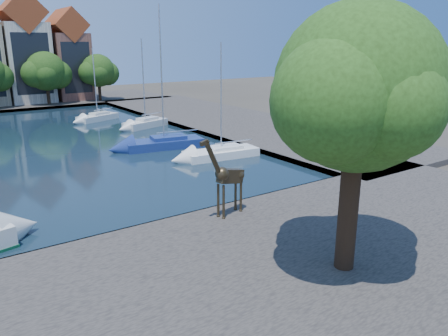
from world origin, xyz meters
name	(u,v)px	position (x,y,z in m)	size (l,w,h in m)	color
ground	(97,244)	(0.00, 0.00, 0.00)	(160.00, 160.00, 0.00)	#38332B
water_basin	(9,149)	(0.00, 24.00, 0.04)	(38.00, 50.00, 0.08)	black
near_quay	(161,308)	(0.00, -7.00, 0.25)	(50.00, 14.00, 0.50)	#47423D
right_quay	(229,121)	(25.00, 24.00, 0.25)	(14.00, 52.00, 0.50)	#47423D
plane_tree	(360,94)	(7.62, -9.01, 7.67)	(8.32, 6.40, 10.62)	#332114
townhouse_east_mid	(25,52)	(8.50, 55.99, 8.10)	(6.43, 9.18, 16.65)	beige
townhouse_east_end	(68,58)	(15.00, 55.99, 7.11)	(5.44, 9.18, 14.43)	brown
far_tree_east	(47,73)	(10.11, 50.49, 5.24)	(7.54, 5.80, 7.84)	#332114
far_tree_far_east	(99,72)	(18.09, 50.49, 5.08)	(6.76, 5.20, 7.36)	#332114
giraffe_statue	(227,176)	(6.75, -1.56, 2.69)	(3.10, 1.02, 4.46)	#382D1C
sailboat_right_a	(221,151)	(14.41, 10.24, 0.60)	(6.62, 2.93, 9.50)	white
sailboat_right_b	(164,141)	(12.00, 16.16, 0.70)	(7.49, 3.70, 12.69)	navy
sailboat_right_c	(145,122)	(15.00, 26.73, 0.69)	(5.82, 3.58, 9.93)	silver
sailboat_right_d	(98,116)	(12.00, 34.45, 0.62)	(5.73, 3.84, 8.84)	silver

